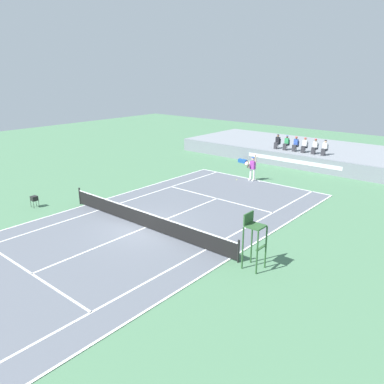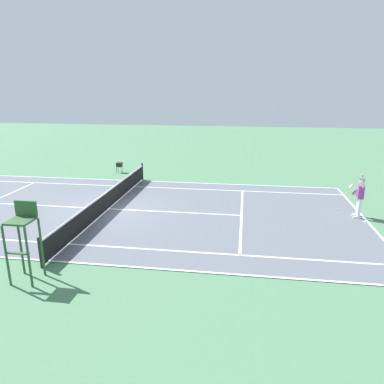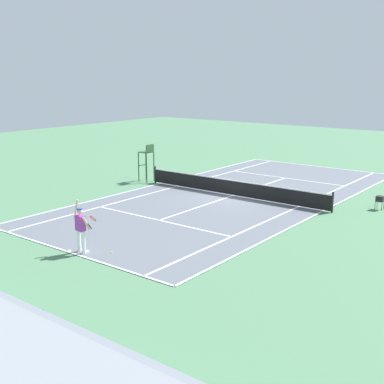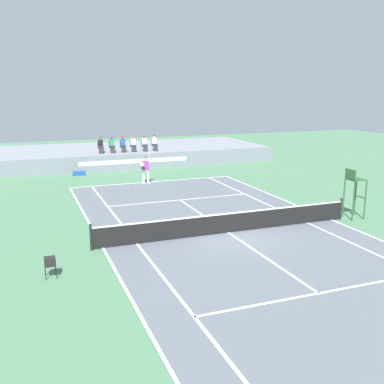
# 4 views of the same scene
# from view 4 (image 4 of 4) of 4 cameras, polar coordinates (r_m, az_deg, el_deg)

# --- Properties ---
(ground_plane) EXTENTS (80.00, 80.00, 0.00)m
(ground_plane) POSITION_cam_4_polar(r_m,az_deg,el_deg) (19.84, 4.69, -5.23)
(ground_plane) COLOR #4C7A56
(court) EXTENTS (11.08, 23.88, 0.03)m
(court) POSITION_cam_4_polar(r_m,az_deg,el_deg) (19.84, 4.69, -5.21)
(court) COLOR slate
(court) RESTS_ON ground
(net) EXTENTS (11.98, 0.10, 1.07)m
(net) POSITION_cam_4_polar(r_m,az_deg,el_deg) (19.69, 4.71, -3.79)
(net) COLOR black
(net) RESTS_ON ground
(barrier_wall) EXTENTS (24.51, 0.25, 1.21)m
(barrier_wall) POSITION_cam_4_polar(r_m,az_deg,el_deg) (35.53, -7.32, 3.81)
(barrier_wall) COLOR gray
(barrier_wall) RESTS_ON ground
(bleacher_platform) EXTENTS (24.51, 9.04, 1.21)m
(bleacher_platform) POSITION_cam_4_polar(r_m,az_deg,el_deg) (40.01, -8.92, 4.77)
(bleacher_platform) COLOR gray
(bleacher_platform) RESTS_ON ground
(spectator_seated_0) EXTENTS (0.44, 0.60, 1.27)m
(spectator_seated_0) POSITION_cam_4_polar(r_m,az_deg,el_deg) (36.28, -11.48, 5.78)
(spectator_seated_0) COLOR #474C56
(spectator_seated_0) RESTS_ON bleacher_platform
(spectator_seated_1) EXTENTS (0.44, 0.60, 1.27)m
(spectator_seated_1) POSITION_cam_4_polar(r_m,az_deg,el_deg) (36.44, -10.09, 5.87)
(spectator_seated_1) COLOR #474C56
(spectator_seated_1) RESTS_ON bleacher_platform
(spectator_seated_2) EXTENTS (0.44, 0.60, 1.27)m
(spectator_seated_2) POSITION_cam_4_polar(r_m,az_deg,el_deg) (36.62, -8.71, 5.96)
(spectator_seated_2) COLOR #474C56
(spectator_seated_2) RESTS_ON bleacher_platform
(spectator_seated_3) EXTENTS (0.44, 0.60, 1.27)m
(spectator_seated_3) POSITION_cam_4_polar(r_m,az_deg,el_deg) (36.80, -7.44, 6.03)
(spectator_seated_3) COLOR #474C56
(spectator_seated_3) RESTS_ON bleacher_platform
(spectator_seated_4) EXTENTS (0.44, 0.60, 1.27)m
(spectator_seated_4) POSITION_cam_4_polar(r_m,az_deg,el_deg) (37.03, -6.02, 6.11)
(spectator_seated_4) COLOR #474C56
(spectator_seated_4) RESTS_ON bleacher_platform
(spectator_seated_5) EXTENTS (0.44, 0.60, 1.27)m
(spectator_seated_5) POSITION_cam_4_polar(r_m,az_deg,el_deg) (37.26, -4.75, 6.18)
(spectator_seated_5) COLOR #474C56
(spectator_seated_5) RESTS_ON bleacher_platform
(tennis_player) EXTENTS (0.80, 0.62, 2.08)m
(tennis_player) POSITION_cam_4_polar(r_m,az_deg,el_deg) (30.03, -5.89, 2.93)
(tennis_player) COLOR white
(tennis_player) RESTS_ON ground
(tennis_ball) EXTENTS (0.07, 0.07, 0.07)m
(tennis_ball) POSITION_cam_4_polar(r_m,az_deg,el_deg) (29.36, -7.25, 0.75)
(tennis_ball) COLOR #D1E533
(tennis_ball) RESTS_ON ground
(umpire_chair) EXTENTS (0.77, 0.77, 2.44)m
(umpire_chair) POSITION_cam_4_polar(r_m,az_deg,el_deg) (23.03, 19.85, 0.59)
(umpire_chair) COLOR #2D562D
(umpire_chair) RESTS_ON ground
(equipment_bag) EXTENTS (0.94, 0.44, 0.32)m
(equipment_bag) POSITION_cam_4_polar(r_m,az_deg,el_deg) (33.87, -14.10, 2.31)
(equipment_bag) COLOR #194799
(equipment_bag) RESTS_ON ground
(ball_hopper) EXTENTS (0.36, 0.36, 0.70)m
(ball_hopper) POSITION_cam_4_polar(r_m,az_deg,el_deg) (15.88, -17.54, -8.34)
(ball_hopper) COLOR black
(ball_hopper) RESTS_ON ground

